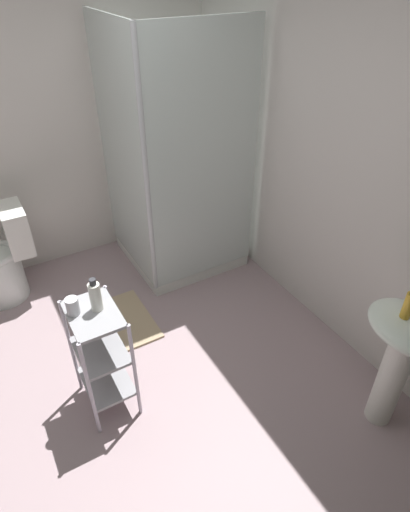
# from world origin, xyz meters

# --- Properties ---
(ground_plane) EXTENTS (4.20, 4.20, 0.02)m
(ground_plane) POSITION_xyz_m (0.00, 0.00, -0.01)
(ground_plane) COLOR #A2898F
(wall_back) EXTENTS (4.20, 0.14, 2.50)m
(wall_back) POSITION_xyz_m (0.01, 1.85, 1.25)
(wall_back) COLOR silver
(wall_back) RESTS_ON ground_plane
(shower_stall) EXTENTS (0.92, 0.92, 2.00)m
(shower_stall) POSITION_xyz_m (-1.20, 1.18, 0.46)
(shower_stall) COLOR white
(shower_stall) RESTS_ON ground_plane
(pedestal_sink) EXTENTS (0.46, 0.37, 0.81)m
(pedestal_sink) POSITION_xyz_m (0.83, 1.52, 0.58)
(pedestal_sink) COLOR white
(pedestal_sink) RESTS_ON ground_plane
(toilet) EXTENTS (0.37, 0.49, 0.76)m
(toilet) POSITION_xyz_m (-1.48, -0.19, 0.31)
(toilet) COLOR white
(toilet) RESTS_ON ground_plane
(storage_cart) EXTENTS (0.38, 0.28, 0.74)m
(storage_cart) POSITION_xyz_m (-0.10, 0.15, 0.44)
(storage_cart) COLOR silver
(storage_cart) RESTS_ON ground_plane
(hand_soap_bottle) EXTENTS (0.05, 0.05, 0.18)m
(hand_soap_bottle) POSITION_xyz_m (0.80, 1.48, 0.89)
(hand_soap_bottle) COLOR gold
(hand_soap_bottle) RESTS_ON pedestal_sink
(lotion_bottle_white) EXTENTS (0.06, 0.06, 0.20)m
(lotion_bottle_white) POSITION_xyz_m (-0.11, 0.19, 0.83)
(lotion_bottle_white) COLOR white
(lotion_bottle_white) RESTS_ON storage_cart
(rinse_cup) EXTENTS (0.07, 0.07, 0.10)m
(rinse_cup) POSITION_xyz_m (-0.14, 0.07, 0.79)
(rinse_cup) COLOR silver
(rinse_cup) RESTS_ON storage_cart
(bath_mat) EXTENTS (0.60, 0.40, 0.02)m
(bath_mat) POSITION_xyz_m (-0.71, 0.48, 0.01)
(bath_mat) COLOR tan
(bath_mat) RESTS_ON ground_plane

